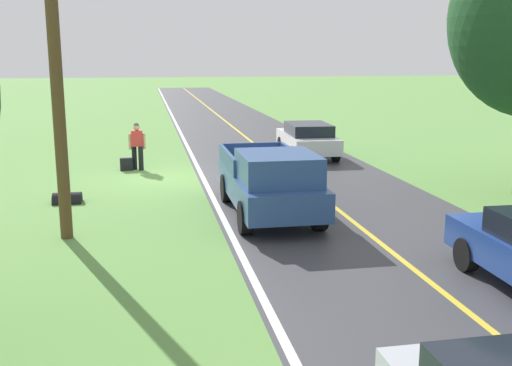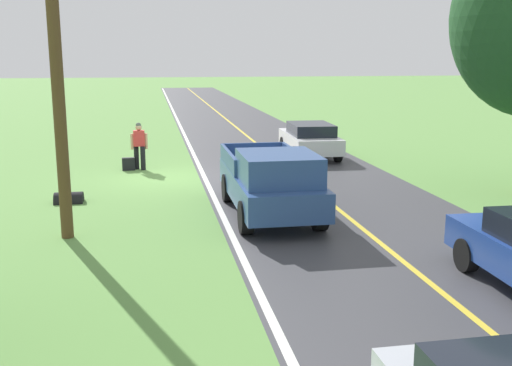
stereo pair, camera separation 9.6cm
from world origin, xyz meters
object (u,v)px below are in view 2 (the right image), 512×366
Objects in this scene: pickup_truck_passing at (271,181)px; suitcase_carried at (129,164)px; sedan_near_oncoming at (310,139)px; hitchhiker_walking at (139,143)px; utility_pole_roadside at (57,81)px.

suitcase_carried is at bearing -62.11° from pickup_truck_passing.
sedan_near_oncoming is at bearing 99.20° from suitcase_carried.
suitcase_carried is at bearing 15.48° from hitchhiker_walking.
pickup_truck_passing is 0.75× the size of utility_pole_roadside.
hitchhiker_walking is 7.18m from sedan_near_oncoming.
sedan_near_oncoming is (-6.97, -1.70, -0.23)m from hitchhiker_walking.
utility_pole_roadside reaches higher than hitchhiker_walking.
utility_pole_roadside reaches higher than pickup_truck_passing.
utility_pole_roadside is at bearing 49.89° from sedan_near_oncoming.
utility_pole_roadside is at bearing -12.54° from suitcase_carried.
pickup_truck_passing is (-3.48, 7.46, -0.01)m from hitchhiker_walking.
pickup_truck_passing is at bearing 114.98° from hitchhiker_walking.
hitchhiker_walking is 8.23m from pickup_truck_passing.
utility_pole_roadside reaches higher than sedan_near_oncoming.
suitcase_carried is 0.07× the size of utility_pole_roadside.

